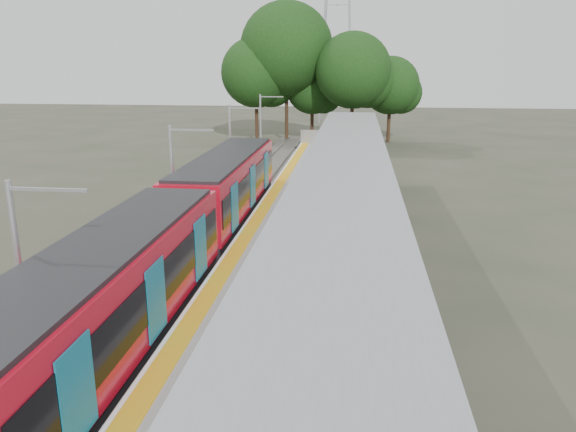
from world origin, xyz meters
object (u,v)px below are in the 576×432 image
(train, at_px, (185,225))
(bench_far, at_px, (356,178))
(bench_mid, at_px, (368,197))
(bench_near, at_px, (361,367))
(info_pillar_far, at_px, (327,184))
(litter_bin, at_px, (362,290))

(train, distance_m, bench_far, 13.89)
(bench_mid, bearing_deg, train, -126.16)
(train, height_order, bench_near, train)
(bench_far, relative_size, info_pillar_far, 0.85)
(bench_near, xyz_separation_m, litter_bin, (0.04, 4.86, -0.19))
(bench_near, bearing_deg, bench_mid, 94.85)
(bench_mid, relative_size, litter_bin, 1.61)
(bench_near, height_order, bench_far, bench_near)
(train, bearing_deg, bench_mid, 47.66)
(info_pillar_far, distance_m, litter_bin, 13.22)
(bench_mid, bearing_deg, bench_far, 103.99)
(bench_near, relative_size, info_pillar_far, 0.91)
(bench_near, height_order, info_pillar_far, info_pillar_far)
(bench_mid, xyz_separation_m, info_pillar_far, (-2.15, 1.20, 0.36))
(bench_near, distance_m, bench_mid, 16.76)
(bench_mid, bearing_deg, bench_near, -85.24)
(bench_near, bearing_deg, bench_far, 96.79)
(bench_near, distance_m, litter_bin, 4.86)
(info_pillar_far, bearing_deg, bench_far, 86.09)
(bench_mid, xyz_separation_m, litter_bin, (-0.37, -11.89, -0.06))
(litter_bin, bearing_deg, info_pillar_far, 97.72)
(bench_far, bearing_deg, litter_bin, -67.39)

